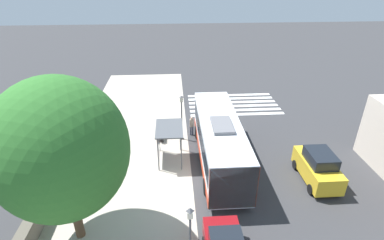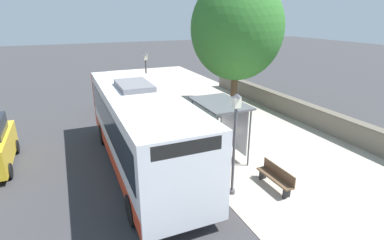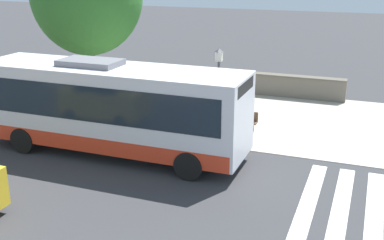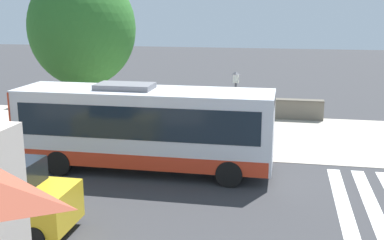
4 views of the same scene
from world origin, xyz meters
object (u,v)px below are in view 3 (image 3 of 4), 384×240
object	(u,v)px
bus_shelter	(164,78)
bench	(237,120)
pedestrian	(227,127)
street_lamp_far	(218,88)
bus	(111,106)

from	to	relation	value
bus_shelter	bench	world-z (taller)	bus_shelter
pedestrian	bench	size ratio (longest dim) A/B	0.94
pedestrian	street_lamp_far	bearing A→B (deg)	-143.31
bus_shelter	street_lamp_far	distance (m)	3.08
street_lamp_far	bench	bearing A→B (deg)	169.38
bus_shelter	street_lamp_far	world-z (taller)	street_lamp_far
bus	bench	world-z (taller)	bus
bench	bus	bearing A→B (deg)	-41.76
bench	street_lamp_far	world-z (taller)	street_lamp_far
bus	street_lamp_far	bearing A→B (deg)	125.96
pedestrian	bus	bearing A→B (deg)	-67.72
street_lamp_far	pedestrian	bearing A→B (deg)	36.69
pedestrian	street_lamp_far	distance (m)	1.67
pedestrian	bench	world-z (taller)	pedestrian
pedestrian	street_lamp_far	world-z (taller)	street_lamp_far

